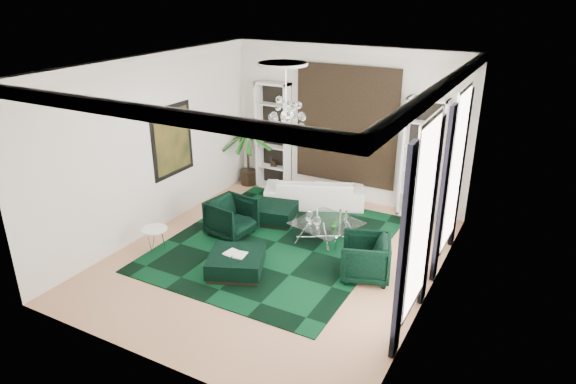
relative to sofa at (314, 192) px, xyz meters
The scene contains 30 objects.
floor 2.77m from the sofa, 80.44° to the right, with size 6.00×7.00×0.02m, color tan.
ceiling 4.41m from the sofa, 80.44° to the right, with size 6.00×7.00×0.02m, color white.
wall_back 1.81m from the sofa, 60.55° to the left, with size 6.00×0.02×3.80m, color white.
wall_front 6.42m from the sofa, 85.81° to the right, with size 6.00×0.02×3.80m, color white.
wall_left 4.03m from the sofa, 133.38° to the right, with size 0.02×7.00×3.80m, color white.
wall_right 4.66m from the sofa, 37.96° to the right, with size 0.02×7.00×3.80m, color white.
crown_molding 4.33m from the sofa, 80.44° to the right, with size 6.00×7.00×0.18m, color white, non-canonical shape.
ceiling_medallion 4.21m from the sofa, 79.28° to the right, with size 0.90×0.90×0.05m, color white.
tapestry 1.78m from the sofa, 58.95° to the left, with size 2.50×0.06×2.80m, color black.
shelving_left 1.92m from the sofa, 157.92° to the left, with size 0.90×0.38×2.80m, color white, non-canonical shape.
shelving_right 2.69m from the sofa, 14.15° to the left, with size 0.90×0.38×2.80m, color white, non-canonical shape.
painting 3.61m from the sofa, 140.08° to the right, with size 0.04×1.30×1.60m, color black.
window_near 5.22m from the sofa, 46.29° to the right, with size 0.03×1.10×2.90m, color white.
curtain_near_a 5.70m from the sofa, 52.12° to the right, with size 0.07×0.30×3.25m, color black.
curtain_near_b 4.61m from the sofa, 39.63° to the right, with size 0.07×0.30×3.25m, color black.
window_far 3.97m from the sofa, 19.26° to the right, with size 0.03×1.10×2.90m, color white.
curtain_far_a 4.15m from the sofa, 30.19° to the right, with size 0.07×0.30×3.25m, color black.
curtain_far_b 3.67m from the sofa, ahead, with size 0.07×0.30×3.25m, color black.
rug 2.21m from the sofa, 85.89° to the right, with size 4.20×5.00×0.02m, color black.
sofa is the anchor object (origin of this frame).
armchair_left 2.45m from the sofa, 111.46° to the right, with size 0.87×0.89×0.81m, color black.
armchair_right 3.43m from the sofa, 48.55° to the right, with size 0.87×0.89×0.81m, color black.
coffee_table 1.88m from the sofa, 56.82° to the right, with size 1.20×1.20×0.41m, color white, non-canonical shape.
ottoman_side 1.34m from the sofa, 106.89° to the right, with size 0.90×0.90×0.40m, color black.
ottoman_front 3.59m from the sofa, 88.67° to the right, with size 1.00×1.00×0.40m, color black.
book 3.59m from the sofa, 88.67° to the right, with size 0.42×0.28×0.03m, color white.
side_table 4.09m from the sofa, 116.60° to the right, with size 0.52×0.52×0.50m, color white.
palm 2.40m from the sofa, 168.51° to the left, with size 1.50×1.50×2.40m, color #1B5B17, non-canonical shape.
chandelier 3.56m from the sofa, 77.47° to the right, with size 0.80×0.80×0.72m, color white, non-canonical shape.
table_plant 2.26m from the sofa, 53.91° to the right, with size 0.13×0.11×0.24m, color #1B5B17.
Camera 1 is at (4.49, -7.83, 5.12)m, focal length 32.00 mm.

